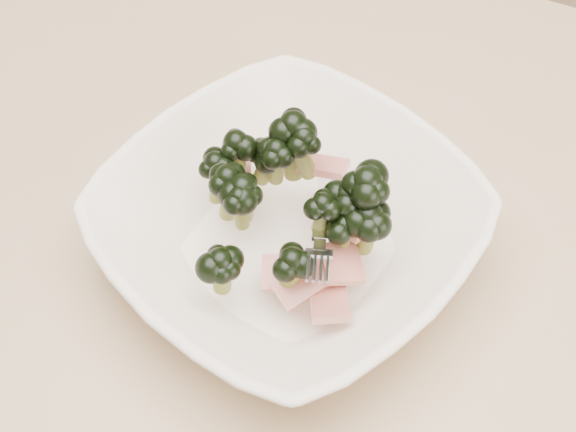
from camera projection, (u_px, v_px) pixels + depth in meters
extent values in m
cube|color=tan|center=(240.00, 236.00, 0.70)|extent=(1.20, 0.80, 0.04)
cylinder|color=tan|center=(50.00, 93.00, 1.33)|extent=(0.06, 0.06, 0.71)
imported|color=silver|center=(288.00, 227.00, 0.64)|extent=(0.36, 0.36, 0.07)
cylinder|color=#656822|center=(276.00, 168.00, 0.64)|extent=(0.02, 0.02, 0.04)
ellipsoid|color=black|center=(276.00, 150.00, 0.62)|extent=(0.03, 0.03, 0.03)
cylinder|color=#656822|center=(266.00, 167.00, 0.65)|extent=(0.02, 0.02, 0.03)
ellipsoid|color=black|center=(266.00, 151.00, 0.63)|extent=(0.04, 0.04, 0.03)
cylinder|color=#656822|center=(240.00, 213.00, 0.61)|extent=(0.01, 0.01, 0.03)
ellipsoid|color=black|center=(239.00, 197.00, 0.59)|extent=(0.03, 0.03, 0.02)
cylinder|color=#656822|center=(293.00, 152.00, 0.65)|extent=(0.02, 0.02, 0.05)
ellipsoid|color=black|center=(293.00, 125.00, 0.62)|extent=(0.04, 0.04, 0.03)
cylinder|color=#656822|center=(322.00, 218.00, 0.60)|extent=(0.01, 0.02, 0.03)
ellipsoid|color=black|center=(323.00, 204.00, 0.59)|extent=(0.03, 0.03, 0.02)
cylinder|color=#656822|center=(244.00, 205.00, 0.61)|extent=(0.02, 0.02, 0.03)
ellipsoid|color=black|center=(242.00, 188.00, 0.60)|extent=(0.04, 0.04, 0.03)
cylinder|color=#656822|center=(366.00, 235.00, 0.61)|extent=(0.02, 0.02, 0.04)
ellipsoid|color=black|center=(368.00, 216.00, 0.59)|extent=(0.04, 0.04, 0.03)
cylinder|color=#656822|center=(229.00, 199.00, 0.62)|extent=(0.02, 0.02, 0.04)
ellipsoid|color=black|center=(227.00, 177.00, 0.60)|extent=(0.03, 0.03, 0.03)
cylinder|color=#656822|center=(292.00, 274.00, 0.60)|extent=(0.02, 0.02, 0.03)
ellipsoid|color=black|center=(292.00, 260.00, 0.58)|extent=(0.03, 0.03, 0.03)
cylinder|color=#656822|center=(346.00, 212.00, 0.61)|extent=(0.02, 0.02, 0.04)
ellipsoid|color=black|center=(347.00, 194.00, 0.60)|extent=(0.03, 0.03, 0.03)
cylinder|color=#656822|center=(364.00, 208.00, 0.61)|extent=(0.03, 0.03, 0.06)
ellipsoid|color=black|center=(367.00, 181.00, 0.59)|extent=(0.04, 0.04, 0.03)
cylinder|color=#656822|center=(343.00, 238.00, 0.61)|extent=(0.01, 0.01, 0.03)
ellipsoid|color=black|center=(344.00, 225.00, 0.60)|extent=(0.03, 0.03, 0.02)
cylinder|color=#656822|center=(303.00, 159.00, 0.64)|extent=(0.02, 0.02, 0.04)
ellipsoid|color=black|center=(304.00, 137.00, 0.62)|extent=(0.03, 0.03, 0.03)
cylinder|color=#656822|center=(217.00, 182.00, 0.65)|extent=(0.01, 0.02, 0.04)
ellipsoid|color=black|center=(215.00, 163.00, 0.63)|extent=(0.03, 0.03, 0.03)
cylinder|color=#656822|center=(238.00, 164.00, 0.65)|extent=(0.02, 0.02, 0.04)
ellipsoid|color=black|center=(236.00, 142.00, 0.63)|extent=(0.03, 0.03, 0.03)
cylinder|color=#656822|center=(222.00, 277.00, 0.60)|extent=(0.02, 0.01, 0.03)
ellipsoid|color=black|center=(220.00, 261.00, 0.59)|extent=(0.04, 0.04, 0.03)
cube|color=maroon|center=(236.00, 170.00, 0.66)|extent=(0.04, 0.06, 0.02)
cube|color=maroon|center=(305.00, 280.00, 0.60)|extent=(0.05, 0.05, 0.03)
cube|color=maroon|center=(354.00, 219.00, 0.62)|extent=(0.04, 0.04, 0.01)
cube|color=maroon|center=(289.00, 272.00, 0.61)|extent=(0.05, 0.04, 0.02)
cube|color=maroon|center=(328.00, 300.00, 0.60)|extent=(0.05, 0.05, 0.02)
cube|color=maroon|center=(338.00, 253.00, 0.61)|extent=(0.06, 0.06, 0.02)
cube|color=maroon|center=(317.00, 165.00, 0.65)|extent=(0.05, 0.03, 0.02)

